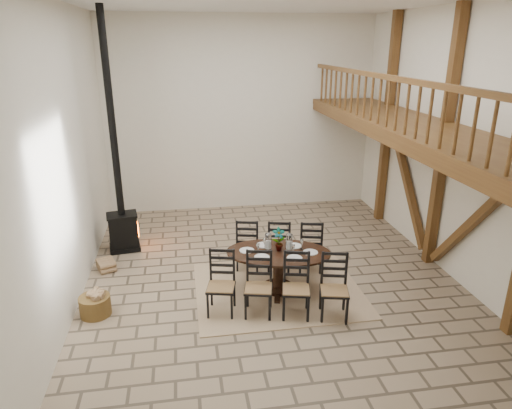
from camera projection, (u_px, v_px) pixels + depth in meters
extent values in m
plane|color=gray|center=(269.00, 273.00, 9.02)|extent=(8.00, 8.00, 0.00)
cube|color=silver|center=(241.00, 116.00, 11.90)|extent=(7.00, 0.02, 5.00)
cube|color=silver|center=(349.00, 240.00, 4.47)|extent=(7.00, 0.02, 5.00)
cube|color=silver|center=(66.00, 157.00, 7.64)|extent=(0.02, 8.00, 5.00)
cube|color=silver|center=(450.00, 143.00, 8.72)|extent=(0.02, 8.00, 5.00)
cube|color=brown|center=(444.00, 143.00, 8.70)|extent=(0.18, 0.18, 5.00)
cube|color=brown|center=(388.00, 122.00, 11.02)|extent=(0.18, 0.18, 5.00)
cube|color=brown|center=(474.00, 221.00, 7.91)|extent=(0.14, 2.16, 2.54)
cube|color=brown|center=(407.00, 180.00, 10.23)|extent=(0.14, 2.16, 2.54)
cube|color=brown|center=(446.00, 128.00, 8.60)|extent=(0.20, 7.80, 0.20)
cube|color=brown|center=(413.00, 126.00, 8.48)|extent=(1.60, 7.80, 0.12)
cube|color=brown|center=(377.00, 132.00, 8.40)|extent=(0.18, 7.80, 0.22)
cube|color=brown|center=(382.00, 76.00, 8.07)|extent=(0.09, 7.60, 0.09)
cube|color=brown|center=(380.00, 100.00, 8.21)|extent=(0.06, 7.60, 0.86)
cube|color=tan|center=(278.00, 289.00, 8.44)|extent=(3.00, 2.50, 0.02)
ellipsoid|color=black|center=(278.00, 253.00, 8.18)|extent=(2.09, 1.54, 0.04)
cylinder|color=black|center=(278.00, 272.00, 8.31)|extent=(0.19, 0.19, 0.70)
cylinder|color=black|center=(278.00, 287.00, 8.42)|extent=(0.58, 0.58, 0.06)
cube|color=#926743|center=(221.00, 287.00, 7.55)|extent=(0.54, 0.53, 0.04)
cube|color=black|center=(221.00, 300.00, 7.64)|extent=(0.52, 0.52, 0.48)
cube|color=black|center=(222.00, 266.00, 7.64)|extent=(0.39, 0.13, 0.62)
cube|color=#926743|center=(258.00, 288.00, 7.51)|extent=(0.54, 0.53, 0.04)
cube|color=black|center=(258.00, 302.00, 7.60)|extent=(0.52, 0.52, 0.48)
cube|color=black|center=(259.00, 267.00, 7.60)|extent=(0.39, 0.13, 0.62)
cube|color=#926743|center=(296.00, 289.00, 7.47)|extent=(0.54, 0.53, 0.04)
cube|color=black|center=(296.00, 303.00, 7.56)|extent=(0.52, 0.52, 0.48)
cube|color=black|center=(296.00, 268.00, 7.56)|extent=(0.39, 0.13, 0.62)
cube|color=#926743|center=(334.00, 291.00, 7.44)|extent=(0.54, 0.53, 0.04)
cube|color=black|center=(333.00, 304.00, 7.52)|extent=(0.52, 0.52, 0.48)
cube|color=black|center=(334.00, 269.00, 7.52)|extent=(0.39, 0.13, 0.62)
cube|color=#926743|center=(248.00, 245.00, 9.09)|extent=(0.54, 0.53, 0.04)
cube|color=black|center=(248.00, 257.00, 9.17)|extent=(0.52, 0.52, 0.48)
cube|color=black|center=(247.00, 236.00, 8.81)|extent=(0.39, 0.13, 0.62)
cube|color=#926743|center=(279.00, 246.00, 9.05)|extent=(0.54, 0.53, 0.04)
cube|color=black|center=(279.00, 258.00, 9.14)|extent=(0.52, 0.52, 0.48)
cube|color=black|center=(279.00, 237.00, 8.77)|extent=(0.39, 0.13, 0.62)
cube|color=#926743|center=(310.00, 247.00, 9.01)|extent=(0.54, 0.53, 0.04)
cube|color=black|center=(310.00, 259.00, 9.10)|extent=(0.52, 0.52, 0.48)
cube|color=black|center=(312.00, 238.00, 8.73)|extent=(0.39, 0.13, 0.62)
cube|color=silver|center=(278.00, 251.00, 8.17)|extent=(1.58, 1.04, 0.01)
cube|color=white|center=(279.00, 247.00, 8.15)|extent=(0.98, 0.51, 0.18)
cylinder|color=white|center=(268.00, 243.00, 8.13)|extent=(0.12, 0.12, 0.34)
cylinder|color=white|center=(289.00, 243.00, 8.11)|extent=(0.12, 0.12, 0.34)
cylinder|color=white|center=(268.00, 247.00, 8.16)|extent=(0.06, 0.06, 0.16)
cylinder|color=white|center=(289.00, 248.00, 8.14)|extent=(0.06, 0.06, 0.16)
imported|color=#4C723F|center=(279.00, 239.00, 8.15)|extent=(0.26, 0.20, 0.43)
cube|color=black|center=(125.00, 247.00, 10.06)|extent=(0.71, 0.59, 0.10)
cube|color=black|center=(123.00, 231.00, 9.93)|extent=(0.66, 0.54, 0.69)
cube|color=#FF590C|center=(138.00, 229.00, 10.02)|extent=(0.06, 0.28, 0.28)
cube|color=black|center=(122.00, 215.00, 9.81)|extent=(0.70, 0.58, 0.04)
cylinder|color=black|center=(111.00, 117.00, 9.10)|extent=(0.15, 0.15, 4.17)
cylinder|color=brown|center=(95.00, 306.00, 7.62)|extent=(0.51, 0.51, 0.34)
cube|color=tan|center=(94.00, 295.00, 7.55)|extent=(0.28, 0.28, 0.10)
cube|color=tan|center=(106.00, 265.00, 9.13)|extent=(0.45, 0.51, 0.21)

